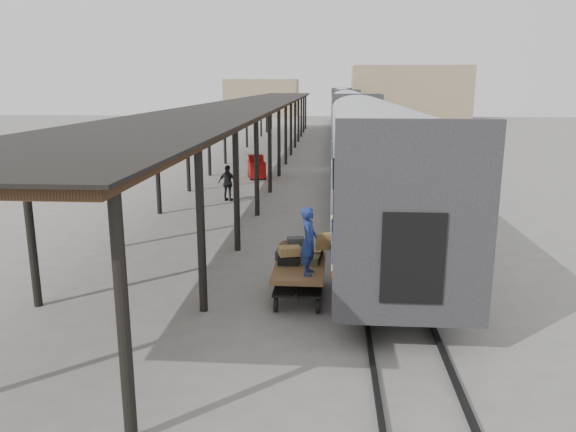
% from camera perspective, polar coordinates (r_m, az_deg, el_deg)
% --- Properties ---
extents(ground, '(160.00, 160.00, 0.00)m').
position_cam_1_polar(ground, '(15.37, -1.95, -6.83)').
color(ground, slate).
rests_on(ground, ground).
extents(train, '(3.45, 76.01, 4.01)m').
position_cam_1_polar(train, '(48.23, 6.27, 10.15)').
color(train, silver).
rests_on(train, ground).
extents(canopy, '(4.90, 64.30, 4.15)m').
position_cam_1_polar(canopy, '(38.69, -3.21, 11.39)').
color(canopy, '#422B19').
rests_on(canopy, ground).
extents(rails, '(1.54, 150.00, 0.12)m').
position_cam_1_polar(rails, '(48.65, 6.19, 7.06)').
color(rails, black).
rests_on(rails, ground).
extents(building_far, '(18.00, 10.00, 8.00)m').
position_cam_1_polar(building_far, '(93.18, 12.21, 12.23)').
color(building_far, tan).
rests_on(building_far, ground).
extents(building_left, '(12.00, 8.00, 6.00)m').
position_cam_1_polar(building_left, '(97.06, -2.64, 11.95)').
color(building_left, tan).
rests_on(building_left, ground).
extents(baggage_cart, '(1.28, 2.41, 0.86)m').
position_cam_1_polar(baggage_cart, '(14.17, 1.18, -5.82)').
color(baggage_cart, brown).
rests_on(baggage_cart, ground).
extents(suitcase_stack, '(1.24, 1.15, 0.57)m').
position_cam_1_polar(suitcase_stack, '(14.39, 0.82, -3.80)').
color(suitcase_stack, '#343436').
rests_on(suitcase_stack, baggage_cart).
extents(luggage_tug, '(1.23, 1.64, 1.30)m').
position_cam_1_polar(luggage_tug, '(32.12, -3.20, 4.89)').
color(luggage_tug, maroon).
rests_on(luggage_tug, ground).
extents(porter, '(0.44, 0.63, 1.63)m').
position_cam_1_polar(porter, '(13.23, 2.13, -2.55)').
color(porter, navy).
rests_on(porter, baggage_cart).
extents(pedestrian, '(1.05, 0.65, 1.66)m').
position_cam_1_polar(pedestrian, '(25.96, -6.10, 3.34)').
color(pedestrian, black).
rests_on(pedestrian, ground).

